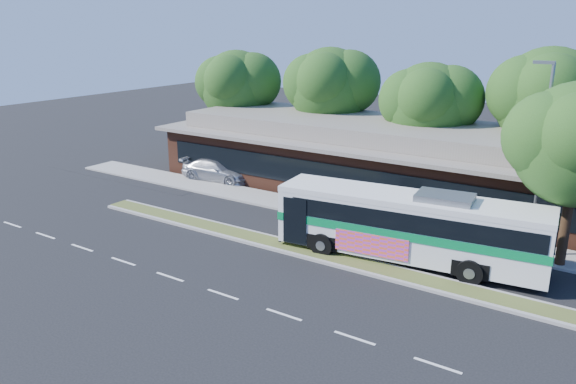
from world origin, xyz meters
name	(u,v)px	position (x,y,z in m)	size (l,w,h in m)	color
ground	(290,254)	(0.00, 0.00, 0.00)	(120.00, 120.00, 0.00)	black
median_strip	(297,249)	(0.00, 0.60, 0.07)	(26.00, 1.10, 0.15)	#465624
sidewalk	(352,216)	(0.00, 6.40, 0.06)	(44.00, 2.60, 0.12)	gray
parking_lot	(170,163)	(-18.00, 10.00, 0.01)	(14.00, 12.00, 0.01)	black
plaza_building	(399,159)	(0.00, 12.99, 2.13)	(33.20, 11.20, 4.45)	#53291A
lamp_post	(541,156)	(9.56, 6.00, 4.90)	(0.93, 0.18, 9.07)	slate
tree_bg_a	(242,85)	(-14.58, 15.14, 5.87)	(6.47, 5.80, 8.63)	black
tree_bg_b	(336,86)	(-6.57, 16.14, 6.14)	(6.69, 6.00, 9.00)	black
tree_bg_c	(435,104)	(1.40, 15.13, 5.59)	(6.24, 5.60, 8.26)	black
tree_bg_d	(557,97)	(8.45, 16.15, 6.42)	(6.91, 6.20, 9.37)	black
transit_bus	(410,222)	(4.99, 2.40, 1.91)	(12.46, 4.03, 3.44)	silver
sedan	(217,170)	(-11.49, 8.19, 0.76)	(2.14, 5.26, 1.53)	silver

